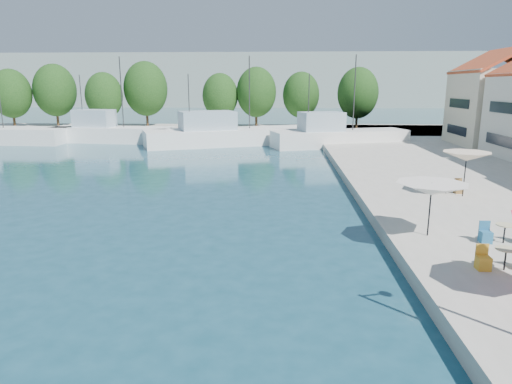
# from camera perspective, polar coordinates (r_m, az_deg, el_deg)

# --- Properties ---
(quay_far) EXTENTS (90.00, 16.00, 0.60)m
(quay_far) POSITION_cam_1_polar(r_m,az_deg,el_deg) (65.33, -5.35, 7.61)
(quay_far) COLOR #A4A094
(quay_far) RESTS_ON ground
(hill_west) EXTENTS (180.00, 40.00, 16.00)m
(hill_west) POSITION_cam_1_polar(r_m,az_deg,el_deg) (160.45, -8.46, 13.58)
(hill_west) COLOR gray
(hill_west) RESTS_ON ground
(hill_east) EXTENTS (140.00, 40.00, 12.00)m
(hill_east) POSITION_cam_1_polar(r_m,az_deg,el_deg) (181.44, 15.74, 12.55)
(hill_east) COLOR gray
(hill_east) RESTS_ON ground
(building_06) EXTENTS (9.00, 8.80, 10.20)m
(building_06) POSITION_cam_1_polar(r_m,az_deg,el_deg) (53.29, 28.55, 10.44)
(building_06) COLOR beige
(building_06) RESTS_ON quay_right
(trawler_02) EXTENTS (14.65, 4.97, 10.20)m
(trawler_02) POSITION_cam_1_polar(r_m,az_deg,el_deg) (57.15, -17.83, 7.02)
(trawler_02) COLOR white
(trawler_02) RESTS_ON ground
(trawler_03) EXTENTS (20.22, 11.99, 10.20)m
(trawler_03) POSITION_cam_1_polar(r_m,az_deg,el_deg) (52.22, -3.44, 7.09)
(trawler_03) COLOR white
(trawler_03) RESTS_ON ground
(trawler_04) EXTENTS (15.42, 8.09, 10.20)m
(trawler_04) POSITION_cam_1_polar(r_m,az_deg,el_deg) (51.05, 10.04, 6.78)
(trawler_04) COLOR silver
(trawler_04) RESTS_ON ground
(tree_01) EXTENTS (5.64, 5.64, 8.35)m
(tree_01) POSITION_cam_1_polar(r_m,az_deg,el_deg) (76.36, -28.29, 10.78)
(tree_01) COLOR #3F2B19
(tree_01) RESTS_ON quay_far
(tree_02) EXTENTS (6.16, 6.16, 9.11)m
(tree_02) POSITION_cam_1_polar(r_m,az_deg,el_deg) (75.56, -23.84, 11.55)
(tree_02) COLOR #3F2B19
(tree_02) RESTS_ON quay_far
(tree_03) EXTENTS (5.32, 5.32, 7.87)m
(tree_03) POSITION_cam_1_polar(r_m,az_deg,el_deg) (70.82, -18.48, 11.36)
(tree_03) COLOR #3F2B19
(tree_03) RESTS_ON quay_far
(tree_04) EXTENTS (6.41, 6.41, 9.49)m
(tree_04) POSITION_cam_1_polar(r_m,az_deg,el_deg) (71.38, -13.63, 12.43)
(tree_04) COLOR #3F2B19
(tree_04) RESTS_ON quay_far
(tree_05) EXTENTS (5.25, 5.25, 7.77)m
(tree_05) POSITION_cam_1_polar(r_m,az_deg,el_deg) (68.89, -4.50, 11.90)
(tree_05) COLOR #3F2B19
(tree_05) RESTS_ON quay_far
(tree_06) EXTENTS (5.85, 5.85, 8.66)m
(tree_06) POSITION_cam_1_polar(r_m,az_deg,el_deg) (68.69, 0.04, 12.37)
(tree_06) COLOR #3F2B19
(tree_06) RESTS_ON quay_far
(tree_07) EXTENTS (5.38, 5.38, 7.96)m
(tree_07) POSITION_cam_1_polar(r_m,az_deg,el_deg) (69.08, 5.65, 11.98)
(tree_07) COLOR #3F2B19
(tree_07) RESTS_ON quay_far
(tree_08) EXTENTS (5.76, 5.76, 8.52)m
(tree_08) POSITION_cam_1_polar(r_m,az_deg,el_deg) (67.61, 12.61, 11.98)
(tree_08) COLOR #3F2B19
(tree_08) RESTS_ON quay_far
(umbrella_white) EXTENTS (2.89, 2.89, 2.21)m
(umbrella_white) POSITION_cam_1_polar(r_m,az_deg,el_deg) (19.62, 21.08, 0.36)
(umbrella_white) COLOR black
(umbrella_white) RESTS_ON quay_right
(umbrella_cream) EXTENTS (2.60, 2.60, 2.49)m
(umbrella_cream) POSITION_cam_1_polar(r_m,az_deg,el_deg) (27.46, 24.84, 4.06)
(umbrella_cream) COLOR black
(umbrella_cream) RESTS_ON quay_right
(cafe_table_01) EXTENTS (1.82, 0.70, 0.76)m
(cafe_table_01) POSITION_cam_1_polar(r_m,az_deg,el_deg) (17.47, 28.67, -7.67)
(cafe_table_01) COLOR black
(cafe_table_01) RESTS_ON quay_right
(cafe_table_02) EXTENTS (1.82, 0.70, 0.76)m
(cafe_table_02) POSITION_cam_1_polar(r_m,az_deg,el_deg) (20.33, 28.58, -4.85)
(cafe_table_02) COLOR black
(cafe_table_02) RESTS_ON quay_right
(cafe_table_03) EXTENTS (1.82, 0.70, 0.76)m
(cafe_table_03) POSITION_cam_1_polar(r_m,az_deg,el_deg) (28.22, 22.68, 0.45)
(cafe_table_03) COLOR black
(cafe_table_03) RESTS_ON quay_right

